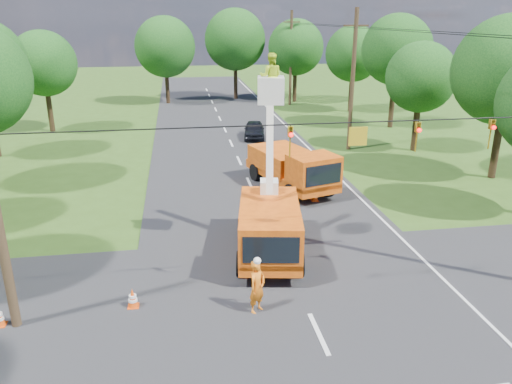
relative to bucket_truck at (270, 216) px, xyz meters
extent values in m
plane|color=#2E4D17|center=(0.50, 14.19, -1.72)|extent=(140.00, 140.00, 0.00)
cube|color=black|center=(0.50, 14.19, -1.72)|extent=(12.00, 100.00, 0.06)
cube|color=black|center=(0.50, -3.81, -1.72)|extent=(56.00, 10.00, 0.07)
cube|color=silver|center=(6.10, 14.19, -1.72)|extent=(0.12, 90.00, 0.02)
cube|color=orange|center=(0.03, 0.17, -0.95)|extent=(3.37, 6.68, 0.48)
cube|color=orange|center=(-0.35, -2.08, -0.12)|extent=(2.61, 2.17, 1.59)
cube|color=black|center=(-0.50, -2.97, -0.07)|extent=(2.00, 0.40, 1.01)
cube|color=orange|center=(0.17, 1.01, -0.28)|extent=(3.12, 4.30, 1.06)
cylinder|color=black|center=(-1.41, -1.63, -1.23)|extent=(0.50, 1.02, 0.98)
cylinder|color=black|center=(0.79, -2.01, -1.23)|extent=(0.50, 1.02, 0.98)
cylinder|color=black|center=(-0.73, 2.35, -1.23)|extent=(0.50, 1.02, 0.98)
cylinder|color=black|center=(1.47, 1.97, -1.23)|extent=(0.50, 1.02, 0.98)
cube|color=silver|center=(0.37, 2.16, 0.51)|extent=(0.92, 0.92, 0.58)
cube|color=silver|center=(0.27, 1.58, 2.85)|extent=(0.53, 1.45, 4.61)
cube|color=silver|center=(0.08, 0.48, 5.03)|extent=(1.16, 1.16, 1.01)
imported|color=#C6E526|center=(0.08, 0.48, 5.54)|extent=(0.99, 0.85, 1.77)
cube|color=orange|center=(2.73, 8.19, -0.91)|extent=(4.37, 7.14, 0.50)
cube|color=orange|center=(3.45, 5.90, -0.04)|extent=(2.92, 2.55, 1.68)
cube|color=black|center=(3.74, 4.99, 0.02)|extent=(2.05, 0.70, 1.06)
cube|color=orange|center=(2.46, 9.05, -0.21)|extent=(3.75, 4.74, 1.12)
cylinder|color=black|center=(2.25, 5.81, -1.20)|extent=(0.65, 1.09, 1.03)
cylinder|color=black|center=(4.49, 6.52, -1.20)|extent=(0.65, 1.09, 1.03)
cylinder|color=black|center=(0.97, 9.87, -1.20)|extent=(0.65, 1.09, 1.03)
cylinder|color=black|center=(3.21, 10.58, -1.20)|extent=(0.65, 1.09, 1.03)
imported|color=orange|center=(-1.20, -4.21, -0.77)|extent=(0.81, 0.80, 1.89)
imported|color=black|center=(2.59, 20.85, -1.04)|extent=(2.22, 4.20, 1.36)
cone|color=#E9490C|center=(1.91, 2.57, -1.34)|extent=(0.36, 0.36, 0.70)
cube|color=#E9490C|center=(1.91, 2.57, -1.68)|extent=(0.38, 0.38, 0.04)
cylinder|color=white|center=(1.91, 2.57, -1.28)|extent=(0.26, 0.26, 0.09)
cylinder|color=white|center=(1.91, 2.57, -1.43)|extent=(0.31, 0.31, 0.09)
cone|color=#E9490C|center=(3.55, 5.79, -1.34)|extent=(0.36, 0.36, 0.70)
cube|color=#E9490C|center=(3.55, 5.79, -1.68)|extent=(0.38, 0.38, 0.04)
cylinder|color=white|center=(3.55, 5.79, -1.28)|extent=(0.26, 0.26, 0.09)
cylinder|color=white|center=(3.55, 5.79, -1.43)|extent=(0.31, 0.31, 0.09)
cone|color=#E9490C|center=(-5.36, -3.31, -1.34)|extent=(0.36, 0.36, 0.70)
cube|color=#E9490C|center=(-5.36, -3.31, -1.68)|extent=(0.38, 0.38, 0.04)
cylinder|color=white|center=(-5.36, -3.31, -1.28)|extent=(0.26, 0.26, 0.09)
cylinder|color=white|center=(-5.36, -3.31, -1.43)|extent=(0.31, 0.31, 0.09)
cube|color=#E9490C|center=(-9.53, -3.75, -1.68)|extent=(0.38, 0.38, 0.04)
cone|color=#E9490C|center=(3.85, 10.31, -1.34)|extent=(0.36, 0.36, 0.70)
cube|color=#E9490C|center=(3.85, 10.31, -1.68)|extent=(0.38, 0.38, 0.04)
cylinder|color=white|center=(3.85, 10.31, -1.28)|extent=(0.26, 0.26, 0.09)
cylinder|color=white|center=(3.85, 10.31, -1.43)|extent=(0.31, 0.31, 0.09)
cylinder|color=#4C3823|center=(9.00, 16.19, 3.28)|extent=(0.30, 0.30, 10.00)
cube|color=#4C3823|center=(9.00, 16.19, 7.08)|extent=(1.80, 0.12, 0.12)
cylinder|color=#4C3823|center=(9.00, 36.19, 3.28)|extent=(0.30, 0.30, 10.00)
cube|color=#4C3823|center=(9.00, 36.19, 7.08)|extent=(1.80, 0.12, 0.12)
cylinder|color=black|center=(0.00, -3.81, 4.58)|extent=(18.00, 0.04, 0.04)
cube|color=#BA9616|center=(2.10, -3.81, 4.13)|extent=(0.60, 0.05, 0.60)
imported|color=#BA9616|center=(-0.10, -3.81, 4.03)|extent=(0.16, 0.20, 1.00)
sphere|color=#FF0C0C|center=(-0.10, -3.93, 4.28)|extent=(0.14, 0.14, 0.14)
imported|color=#BA9616|center=(4.10, -3.81, 4.03)|extent=(0.16, 0.20, 1.00)
sphere|color=#FF0C0C|center=(4.10, -3.93, 4.28)|extent=(0.14, 0.14, 0.14)
imported|color=#BA9616|center=(6.70, -3.81, 4.03)|extent=(0.16, 0.20, 1.00)
sphere|color=#FF0C0C|center=(6.70, -3.93, 4.28)|extent=(0.14, 0.14, 0.14)
cylinder|color=#382616|center=(-14.30, 26.19, 0.31)|extent=(0.44, 0.44, 4.05)
sphere|color=#103D14|center=(-14.30, 26.19, 3.99)|extent=(5.40, 5.40, 5.40)
cylinder|color=#382616|center=(15.50, 8.19, 0.57)|extent=(0.44, 0.44, 4.58)
sphere|color=#103D14|center=(15.50, 8.19, 4.73)|extent=(6.40, 6.40, 6.40)
cylinder|color=#382616|center=(13.70, 15.19, 0.17)|extent=(0.44, 0.44, 3.78)
sphere|color=#103D14|center=(13.70, 15.19, 3.61)|extent=(5.00, 5.00, 5.00)
cylinder|color=#382616|center=(15.30, 23.19, 0.66)|extent=(0.44, 0.44, 4.75)
sphere|color=#103D14|center=(15.30, 23.19, 4.98)|extent=(6.00, 6.00, 6.00)
cylinder|color=#382616|center=(14.30, 31.19, 0.35)|extent=(0.44, 0.44, 4.14)
sphere|color=#103D14|center=(14.30, 31.19, 4.11)|extent=(5.60, 5.60, 5.60)
cylinder|color=#382616|center=(-4.50, 39.19, 0.48)|extent=(0.44, 0.44, 4.40)
sphere|color=#103D14|center=(-4.50, 39.19, 4.48)|extent=(6.60, 6.60, 6.60)
cylinder|color=#382616|center=(3.50, 41.19, 0.70)|extent=(0.44, 0.44, 4.84)
sphere|color=#103D14|center=(3.50, 41.19, 5.10)|extent=(7.00, 7.00, 7.00)
cylinder|color=#382616|center=(10.00, 38.19, 0.44)|extent=(0.44, 0.44, 4.31)
sphere|color=#103D14|center=(10.00, 38.19, 4.36)|extent=(6.20, 6.20, 6.20)
camera|label=1|loc=(-3.51, -18.59, 7.75)|focal=35.00mm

